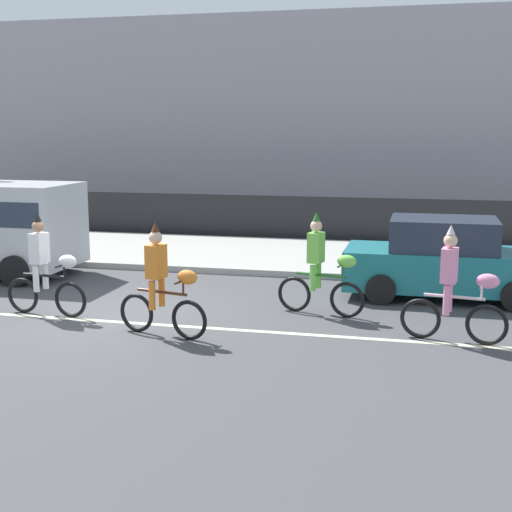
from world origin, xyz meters
TOP-DOWN VIEW (x-y plane):
  - ground_plane at (0.00, 0.00)m, footprint 80.00×80.00m
  - road_centre_line at (0.00, -0.50)m, footprint 36.00×0.14m
  - sidewalk_curb at (0.00, 6.50)m, footprint 60.00×5.00m
  - fence_line at (0.00, 9.40)m, footprint 40.00×0.08m
  - building_backdrop at (0.41, 18.00)m, footprint 28.00×8.00m
  - parade_cyclist_zebra at (-1.10, -0.35)m, footprint 1.72×0.50m
  - parade_cyclist_orange at (1.48, -1.11)m, footprint 1.69×0.57m
  - parade_cyclist_lime at (3.84, 0.88)m, footprint 1.69×0.56m
  - parade_cyclist_pink at (6.19, -0.34)m, footprint 1.71×0.53m
  - parked_car_teal at (6.12, 2.79)m, footprint 4.10×1.92m

SIDE VIEW (x-z plane):
  - ground_plane at x=0.00m, z-range 0.00..0.00m
  - road_centre_line at x=0.00m, z-range 0.00..0.01m
  - sidewalk_curb at x=0.00m, z-range 0.00..0.15m
  - fence_line at x=0.00m, z-range 0.00..1.40m
  - parked_car_teal at x=6.12m, z-range -0.04..1.60m
  - parade_cyclist_zebra at x=-1.10m, z-range -0.12..1.80m
  - parade_cyclist_orange at x=1.48m, z-range -0.12..1.80m
  - parade_cyclist_lime at x=3.84m, z-range -0.12..1.80m
  - parade_cyclist_pink at x=6.19m, z-range -0.12..1.80m
  - building_backdrop at x=0.41m, z-range 0.00..7.57m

